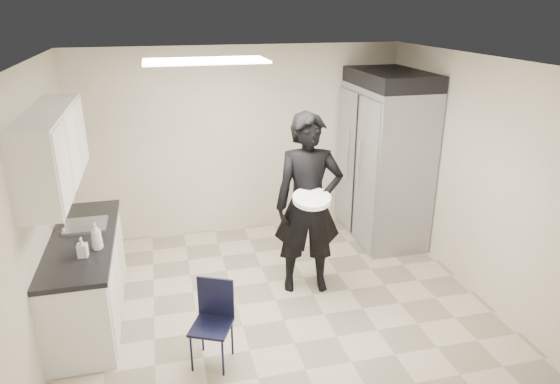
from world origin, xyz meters
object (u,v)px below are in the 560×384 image
object	(u,v)px
commercial_fridge	(384,165)
man_tuxedo	(308,205)
lower_counter	(87,279)
folding_chair	(211,327)

from	to	relation	value
commercial_fridge	man_tuxedo	distance (m)	1.77
lower_counter	man_tuxedo	size ratio (longest dim) A/B	0.93
lower_counter	commercial_fridge	size ratio (longest dim) A/B	0.90
lower_counter	commercial_fridge	bearing A→B (deg)	15.88
lower_counter	commercial_fridge	distance (m)	3.98
folding_chair	lower_counter	bearing A→B (deg)	162.27
folding_chair	man_tuxedo	bearing A→B (deg)	66.09
lower_counter	folding_chair	xyz separation A→B (m)	(1.15, -1.06, -0.05)
lower_counter	man_tuxedo	xyz separation A→B (m)	(2.37, -0.00, 0.59)
commercial_fridge	folding_chair	distance (m)	3.45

